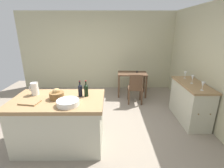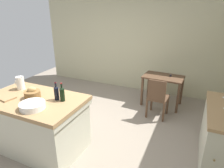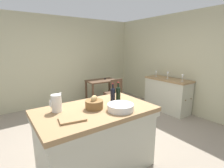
# 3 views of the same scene
# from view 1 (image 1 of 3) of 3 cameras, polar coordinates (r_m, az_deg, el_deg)

# --- Properties ---
(ground_plane) EXTENTS (6.76, 6.76, 0.00)m
(ground_plane) POSITION_cam_1_polar(r_m,az_deg,el_deg) (3.82, -7.10, -14.14)
(ground_plane) COLOR gray
(wall_back) EXTENTS (5.32, 0.12, 2.60)m
(wall_back) POSITION_cam_1_polar(r_m,az_deg,el_deg) (5.86, -4.75, 11.08)
(wall_back) COLOR #B7B28E
(wall_back) RESTS_ON ground
(wall_right) EXTENTS (0.12, 5.20, 2.60)m
(wall_right) POSITION_cam_1_polar(r_m,az_deg,el_deg) (3.93, 33.13, 4.44)
(wall_right) COLOR #B7B28E
(wall_right) RESTS_ON ground
(island_table) EXTENTS (1.57, 0.96, 0.91)m
(island_table) POSITION_cam_1_polar(r_m,az_deg,el_deg) (3.18, -17.44, -11.86)
(island_table) COLOR #99754C
(island_table) RESTS_ON ground
(side_cabinet) EXTENTS (0.52, 1.25, 0.90)m
(side_cabinet) POSITION_cam_1_polar(r_m,az_deg,el_deg) (4.24, 25.22, -5.57)
(side_cabinet) COLOR #99754C
(side_cabinet) RESTS_ON ground
(writing_desk) EXTENTS (0.93, 0.62, 0.79)m
(writing_desk) POSITION_cam_1_polar(r_m,az_deg,el_deg) (5.27, 6.96, 2.54)
(writing_desk) COLOR #513826
(writing_desk) RESTS_ON ground
(wooden_chair) EXTENTS (0.42, 0.42, 0.88)m
(wooden_chair) POSITION_cam_1_polar(r_m,az_deg,el_deg) (4.72, 8.01, -1.21)
(wooden_chair) COLOR #513826
(wooden_chair) RESTS_ON ground
(pitcher) EXTENTS (0.17, 0.13, 0.27)m
(pitcher) POSITION_cam_1_polar(r_m,az_deg,el_deg) (3.29, -25.06, -1.45)
(pitcher) COLOR silver
(pitcher) RESTS_ON island_table
(wash_bowl) EXTENTS (0.35, 0.35, 0.09)m
(wash_bowl) POSITION_cam_1_polar(r_m,az_deg,el_deg) (2.69, -14.90, -6.21)
(wash_bowl) COLOR silver
(wash_bowl) RESTS_ON island_table
(bread_basket) EXTENTS (0.24, 0.24, 0.19)m
(bread_basket) POSITION_cam_1_polar(r_m,az_deg,el_deg) (2.98, -18.49, -3.60)
(bread_basket) COLOR brown
(bread_basket) RESTS_ON island_table
(cutting_board) EXTENTS (0.33, 0.25, 0.02)m
(cutting_board) POSITION_cam_1_polar(r_m,az_deg,el_deg) (3.00, -26.41, -5.69)
(cutting_board) COLOR #99754C
(cutting_board) RESTS_ON island_table
(wine_bottle_dark) EXTENTS (0.07, 0.07, 0.29)m
(wine_bottle_dark) POSITION_cam_1_polar(r_m,az_deg,el_deg) (2.95, -8.80, -2.03)
(wine_bottle_dark) COLOR black
(wine_bottle_dark) RESTS_ON island_table
(wine_bottle_amber) EXTENTS (0.07, 0.07, 0.29)m
(wine_bottle_amber) POSITION_cam_1_polar(r_m,az_deg,el_deg) (2.97, -10.89, -2.05)
(wine_bottle_amber) COLOR black
(wine_bottle_amber) RESTS_ON island_table
(wine_glass_far_left) EXTENTS (0.07, 0.07, 0.17)m
(wine_glass_far_left) POSITION_cam_1_polar(r_m,az_deg,el_deg) (3.70, 28.76, -0.17)
(wine_glass_far_left) COLOR white
(wine_glass_far_left) RESTS_ON side_cabinet
(wine_glass_left) EXTENTS (0.07, 0.07, 0.19)m
(wine_glass_left) POSITION_cam_1_polar(r_m,az_deg,el_deg) (4.06, 25.96, 1.94)
(wine_glass_left) COLOR white
(wine_glass_left) RESTS_ON side_cabinet
(wine_glass_middle) EXTENTS (0.07, 0.07, 0.17)m
(wine_glass_middle) POSITION_cam_1_polar(r_m,az_deg,el_deg) (4.43, 23.91, 3.27)
(wine_glass_middle) COLOR white
(wine_glass_middle) RESTS_ON side_cabinet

